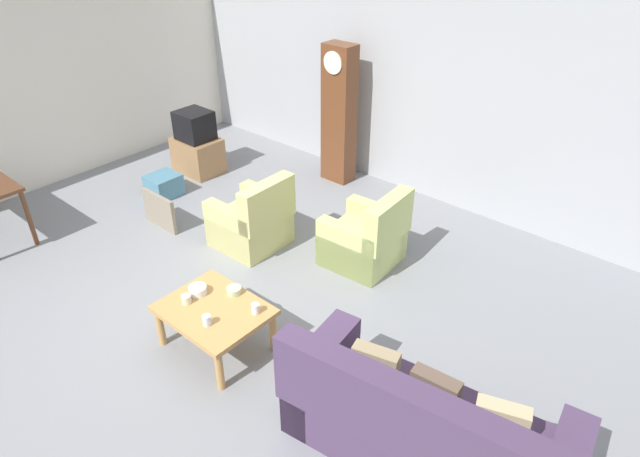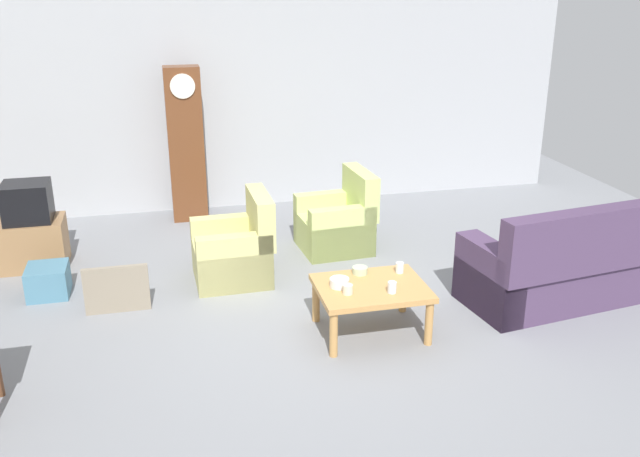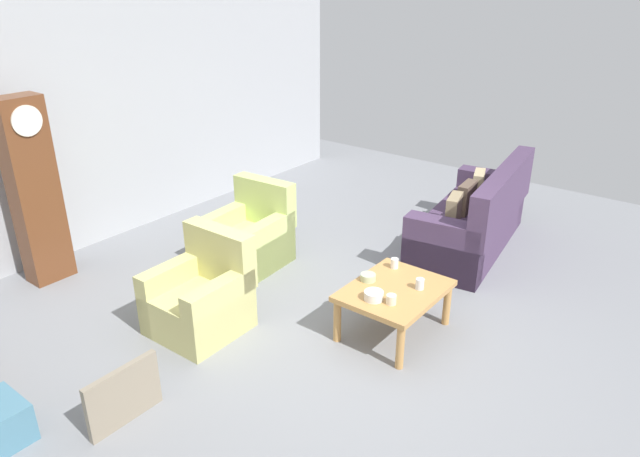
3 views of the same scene
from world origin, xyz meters
The scene contains 16 objects.
ground_plane centered at (0.00, 0.00, 0.00)m, with size 10.40×10.40×0.00m, color gray.
garage_door_wall centered at (0.00, 3.60, 1.60)m, with size 8.40×0.16×3.20m, color #ADAFB5.
couch_floral centered at (2.42, -0.17, 0.36)m, with size 2.20×1.16×1.04m.
armchair_olive_near centered at (-0.72, 1.07, 0.31)m, with size 0.81×0.78×0.92m.
armchair_olive_far centered at (0.54, 1.65, 0.31)m, with size 0.84×0.81×0.92m.
coffee_table_wood centered at (0.30, -0.36, 0.39)m, with size 0.96×0.76×0.46m.
grandfather_clock centered at (-1.07, 3.12, 0.99)m, with size 0.44×0.30×1.97m.
tv_stand_cabinet centered at (-2.83, 1.93, 0.26)m, with size 0.68×0.52×0.53m, color #997047.
tv_crt centered at (-2.83, 1.93, 0.74)m, with size 0.48×0.44×0.42m, color black.
framed_picture_leaning centered at (-1.91, 0.58, 0.23)m, with size 0.60×0.05×0.46m, color gray.
storage_box_blue centered at (-2.59, 1.13, 0.15)m, with size 0.39×0.42×0.30m, color teal.
cup_white_porcelain centered at (0.64, -0.15, 0.51)m, with size 0.07×0.07×0.10m, color white.
cup_blue_rimmed centered at (0.43, -0.54, 0.51)m, with size 0.08×0.08×0.10m, color silver.
cup_cream_tall centered at (0.06, -0.47, 0.50)m, with size 0.09×0.09×0.08m, color beige.
bowl_white_stacked centered at (0.02, -0.32, 0.50)m, with size 0.17×0.17×0.08m, color white.
bowl_shallow_green centered at (0.28, -0.09, 0.49)m, with size 0.14×0.14×0.06m, color #B2C69E.
Camera 2 is at (-1.42, -5.62, 3.04)m, focal length 38.92 mm.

